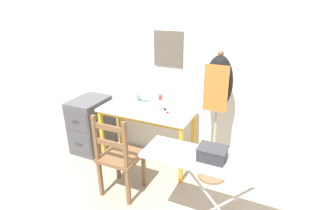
{
  "coord_description": "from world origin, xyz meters",
  "views": [
    {
      "loc": [
        1.4,
        -2.26,
        1.96
      ],
      "look_at": [
        0.29,
        0.22,
        0.85
      ],
      "focal_mm": 28.0,
      "sensor_mm": 36.0,
      "label": 1
    }
  ],
  "objects": [
    {
      "name": "filing_cabinet",
      "position": [
        -0.86,
        0.22,
        0.37
      ],
      "size": [
        0.4,
        0.53,
        0.73
      ],
      "color": "#4C4C51",
      "rests_on": "ground_plane"
    },
    {
      "name": "wooden_chair",
      "position": [
        0.01,
        -0.37,
        0.44
      ],
      "size": [
        0.4,
        0.38,
        0.94
      ],
      "color": "brown",
      "rests_on": "ground_plane"
    },
    {
      "name": "thread_spool_near_machine",
      "position": [
        0.22,
        0.31,
        0.75
      ],
      "size": [
        0.04,
        0.04,
        0.04
      ],
      "color": "black",
      "rests_on": "sewing_table"
    },
    {
      "name": "fabric_bowl",
      "position": [
        -0.4,
        0.23,
        0.76
      ],
      "size": [
        0.16,
        0.16,
        0.06
      ],
      "color": "silver",
      "rests_on": "sewing_table"
    },
    {
      "name": "sewing_machine",
      "position": [
        0.03,
        0.27,
        0.86
      ],
      "size": [
        0.34,
        0.19,
        0.29
      ],
      "color": "silver",
      "rests_on": "sewing_table"
    },
    {
      "name": "thread_spool_mid_table",
      "position": [
        0.27,
        0.25,
        0.75
      ],
      "size": [
        0.04,
        0.04,
        0.04
      ],
      "color": "red",
      "rests_on": "sewing_table"
    },
    {
      "name": "dress_form",
      "position": [
        0.83,
        0.28,
        1.06
      ],
      "size": [
        0.32,
        0.32,
        1.49
      ],
      "color": "#846647",
      "rests_on": "ground_plane"
    },
    {
      "name": "storage_box",
      "position": [
        1.02,
        -0.61,
        0.89
      ],
      "size": [
        0.21,
        0.16,
        0.1
      ],
      "color": "#333338",
      "rests_on": "ironing_board"
    },
    {
      "name": "ground_plane",
      "position": [
        0.0,
        0.0,
        0.0
      ],
      "size": [
        14.0,
        14.0,
        0.0
      ],
      "primitive_type": "plane",
      "color": "tan"
    },
    {
      "name": "ironing_board",
      "position": [
        1.1,
        -0.61,
        0.8
      ],
      "size": [
        1.22,
        0.34,
        0.85
      ],
      "color": "#ADB2B7",
      "rests_on": "ground_plane"
    },
    {
      "name": "wall_back",
      "position": [
        0.0,
        0.55,
        1.28
      ],
      "size": [
        10.0,
        0.07,
        2.55
      ],
      "color": "silver",
      "rests_on": "ground_plane"
    },
    {
      "name": "sewing_table",
      "position": [
        0.0,
        0.23,
        0.63
      ],
      "size": [
        1.14,
        0.48,
        0.73
      ],
      "color": "silver",
      "rests_on": "ground_plane"
    },
    {
      "name": "scissors",
      "position": [
        0.48,
        0.07,
        0.73
      ],
      "size": [
        0.12,
        0.09,
        0.01
      ],
      "color": "silver",
      "rests_on": "sewing_table"
    }
  ]
}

